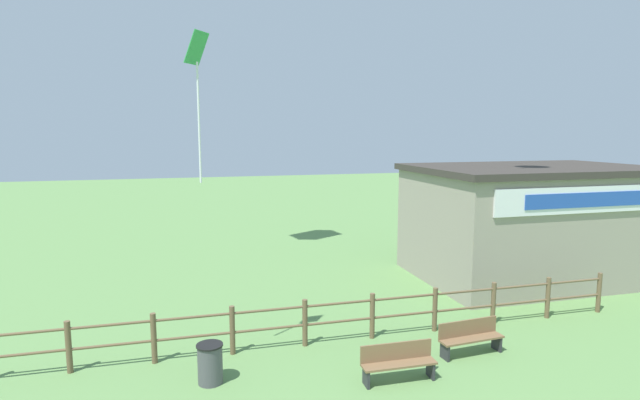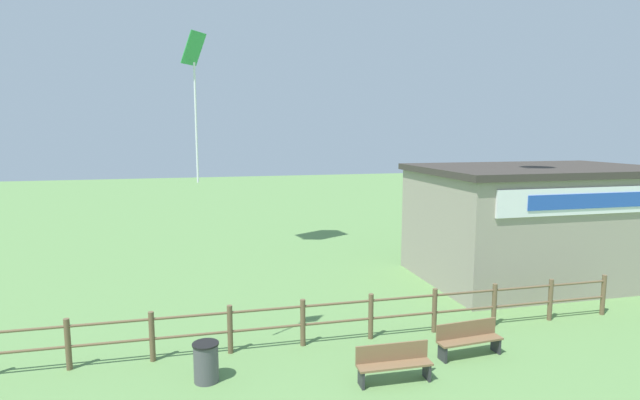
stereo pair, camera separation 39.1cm
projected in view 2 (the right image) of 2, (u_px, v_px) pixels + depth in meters
wooden_fence at (337, 317)px, 13.62m from camera, size 17.53×0.14×1.29m
seaside_building at (536, 222)px, 19.54m from camera, size 9.13×6.10×4.41m
park_bench_near_fence at (394, 362)px, 11.48m from camera, size 1.77×0.43×0.88m
park_bench_by_building at (468, 338)px, 12.82m from camera, size 1.79×0.54×0.88m
trash_bin at (206, 362)px, 11.48m from camera, size 0.61×0.61×0.93m
kite_green_diamond at (195, 82)px, 11.48m from camera, size 0.61×0.65×3.44m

